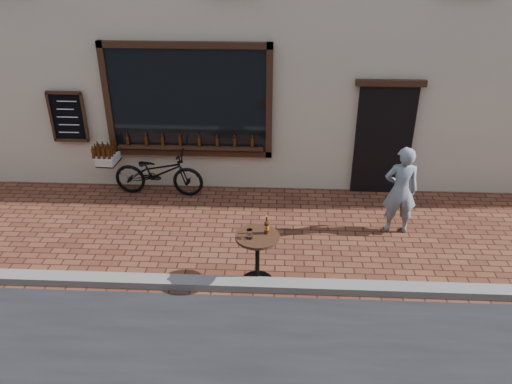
{
  "coord_description": "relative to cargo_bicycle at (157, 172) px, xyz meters",
  "views": [
    {
      "loc": [
        -0.13,
        -5.73,
        4.76
      ],
      "look_at": [
        -0.48,
        1.2,
        1.1
      ],
      "focal_mm": 35.0,
      "sensor_mm": 36.0,
      "label": 1
    }
  ],
  "objects": [
    {
      "name": "pedestrian",
      "position": [
        4.53,
        -1.18,
        0.32
      ],
      "size": [
        0.59,
        0.4,
        1.6
      ],
      "primitive_type": "imported",
      "rotation": [
        0.0,
        0.0,
        3.12
      ],
      "color": "gray",
      "rests_on": "ground"
    },
    {
      "name": "kerb",
      "position": [
        2.56,
        -2.93,
        -0.42
      ],
      "size": [
        90.0,
        0.25,
        0.12
      ],
      "primitive_type": "cube",
      "color": "slate",
      "rests_on": "ground"
    },
    {
      "name": "bistro_table",
      "position": [
        2.15,
        -2.78,
        0.11
      ],
      "size": [
        0.65,
        0.65,
        1.12
      ],
      "color": "black",
      "rests_on": "ground"
    },
    {
      "name": "cargo_bicycle",
      "position": [
        0.0,
        0.0,
        0.0
      ],
      "size": [
        2.16,
        0.72,
        1.01
      ],
      "rotation": [
        0.0,
        0.0,
        1.52
      ],
      "color": "black",
      "rests_on": "ground"
    },
    {
      "name": "ground",
      "position": [
        2.56,
        -3.13,
        -0.48
      ],
      "size": [
        90.0,
        90.0,
        0.0
      ],
      "primitive_type": "plane",
      "color": "#4E2619",
      "rests_on": "ground"
    }
  ]
}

